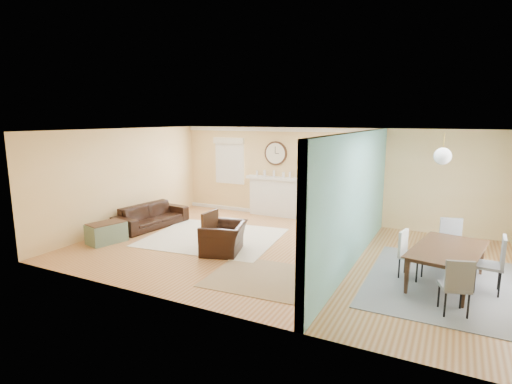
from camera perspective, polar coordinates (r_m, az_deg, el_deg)
floor at (r=8.79m, az=3.82°, el=-8.46°), size 9.00×9.00×0.00m
wall_back at (r=11.25m, az=9.88°, el=2.40°), size 9.00×0.02×2.60m
wall_front at (r=5.88m, az=-7.56°, el=-4.90°), size 9.00×0.02×2.60m
wall_left at (r=10.99m, az=-18.24°, el=1.84°), size 0.02×6.00×2.60m
ceiling at (r=8.32m, az=4.04°, el=8.72°), size 9.00×6.00×0.02m
partition at (r=8.27m, az=14.39°, el=-0.26°), size 0.17×6.00×2.60m
fireplace at (r=11.78m, az=2.61°, el=-0.57°), size 1.70×0.30×1.17m
wall_clock at (r=11.68m, az=2.83°, el=5.55°), size 0.70×0.07×0.70m
window_left at (r=12.39m, az=-3.79°, el=4.93°), size 1.05×0.13×1.42m
window_right at (r=11.15m, az=10.11°, el=4.17°), size 1.05×0.13×1.42m
pendant at (r=7.70m, az=25.11°, el=4.65°), size 0.30×0.30×0.55m
rug_cream at (r=9.80m, az=-6.09°, el=-6.45°), size 3.33×2.97×0.02m
rug_jute at (r=7.39m, az=1.48°, el=-12.16°), size 2.15×1.80×0.01m
rug_grey at (r=7.88m, az=25.64°, el=-11.75°), size 2.63×3.29×0.01m
sofa at (r=10.99m, az=-14.69°, el=-3.30°), size 1.01×2.12×0.60m
eames_chair at (r=8.64m, az=-4.59°, el=-6.56°), size 1.12×1.20×0.65m
green_chair at (r=10.68m, az=11.12°, el=-3.33°), size 1.03×1.03×0.68m
trunk at (r=9.94m, az=-20.58°, el=-5.45°), size 0.69×0.92×0.48m
credenza at (r=9.33m, az=13.22°, el=-5.04°), size 0.55×1.61×0.80m
tv at (r=9.18m, az=13.29°, el=-0.83°), size 0.16×1.03×0.59m
garden_stool at (r=8.31m, az=11.05°, el=-8.03°), size 0.32×0.32×0.48m
potted_plant at (r=8.19m, az=11.16°, el=-5.07°), size 0.49×0.50×0.42m
dining_table at (r=7.77m, az=25.83°, el=-9.57°), size 1.35×2.01×0.65m
dining_chair_n at (r=8.68m, az=26.25°, el=-6.06°), size 0.50×0.50×0.92m
dining_chair_s at (r=6.64m, az=26.55°, el=-11.26°), size 0.49×0.49×0.88m
dining_chair_w at (r=7.74m, az=21.37°, el=-7.90°), size 0.45×0.45×0.87m
dining_chair_e at (r=7.67m, az=30.34°, el=-8.26°), size 0.46×0.46×0.98m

